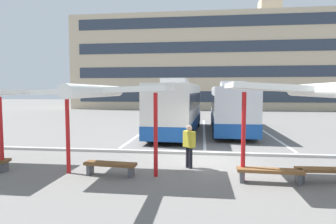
% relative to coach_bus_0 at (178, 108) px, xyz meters
% --- Properties ---
extents(ground_plane, '(160.00, 160.00, 0.00)m').
position_rel_coach_bus_0_xyz_m(ground_plane, '(1.84, -7.73, -1.69)').
color(ground_plane, slate).
extents(terminal_building, '(41.88, 10.80, 17.48)m').
position_rel_coach_bus_0_xyz_m(terminal_building, '(1.88, 28.69, 5.69)').
color(terminal_building, '#C6B293').
rests_on(terminal_building, ground).
extents(coach_bus_0, '(3.06, 10.66, 3.65)m').
position_rel_coach_bus_0_xyz_m(coach_bus_0, '(0.00, 0.00, 0.00)').
color(coach_bus_0, silver).
rests_on(coach_bus_0, ground).
extents(coach_bus_1, '(2.75, 10.26, 3.49)m').
position_rel_coach_bus_0_xyz_m(coach_bus_1, '(3.69, 1.20, -0.09)').
color(coach_bus_1, silver).
rests_on(coach_bus_1, ground).
extents(lane_stripe_0, '(0.16, 14.00, 0.01)m').
position_rel_coach_bus_0_xyz_m(lane_stripe_0, '(-2.41, 1.24, -1.69)').
color(lane_stripe_0, white).
rests_on(lane_stripe_0, ground).
extents(lane_stripe_1, '(0.16, 14.00, 0.01)m').
position_rel_coach_bus_0_xyz_m(lane_stripe_1, '(1.84, 1.24, -1.69)').
color(lane_stripe_1, white).
rests_on(lane_stripe_1, ground).
extents(lane_stripe_2, '(0.16, 14.00, 0.01)m').
position_rel_coach_bus_0_xyz_m(lane_stripe_2, '(6.08, 1.24, -1.69)').
color(lane_stripe_2, white).
rests_on(lane_stripe_2, ground).
extents(waiting_shelter_1, '(4.09, 4.50, 3.04)m').
position_rel_coach_bus_0_xyz_m(waiting_shelter_1, '(-1.39, -10.38, 1.12)').
color(waiting_shelter_1, red).
rests_on(waiting_shelter_1, ground).
extents(bench_2, '(1.82, 0.59, 0.45)m').
position_rel_coach_bus_0_xyz_m(bench_2, '(-1.39, -10.23, -1.35)').
color(bench_2, brown).
rests_on(bench_2, ground).
extents(waiting_shelter_2, '(4.40, 5.02, 3.12)m').
position_rel_coach_bus_0_xyz_m(waiting_shelter_2, '(4.68, -10.52, 1.16)').
color(waiting_shelter_2, red).
rests_on(waiting_shelter_2, ground).
extents(bench_3, '(2.00, 0.49, 0.45)m').
position_rel_coach_bus_0_xyz_m(bench_3, '(3.78, -10.41, -1.35)').
color(bench_3, brown).
rests_on(bench_3, ground).
extents(bench_4, '(1.89, 0.51, 0.45)m').
position_rel_coach_bus_0_xyz_m(bench_4, '(5.58, -10.11, -1.35)').
color(bench_4, brown).
rests_on(bench_4, ground).
extents(platform_kerb, '(44.00, 0.24, 0.12)m').
position_rel_coach_bus_0_xyz_m(platform_kerb, '(1.84, -6.62, -1.63)').
color(platform_kerb, '#ADADA8').
rests_on(platform_kerb, ground).
extents(waiting_passenger_1, '(0.49, 0.48, 1.60)m').
position_rel_coach_bus_0_xyz_m(waiting_passenger_1, '(1.22, -8.96, -0.77)').
color(waiting_passenger_1, black).
rests_on(waiting_passenger_1, ground).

